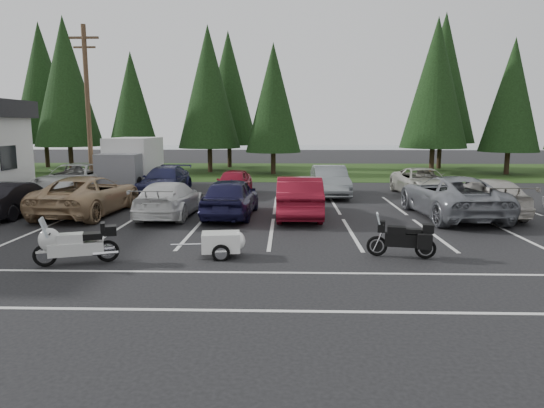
{
  "coord_description": "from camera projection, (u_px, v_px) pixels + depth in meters",
  "views": [
    {
      "loc": [
        1.0,
        -14.96,
        3.55
      ],
      "look_at": [
        0.57,
        -0.5,
        1.23
      ],
      "focal_mm": 32.0,
      "sensor_mm": 36.0,
      "label": 1
    }
  ],
  "objects": [
    {
      "name": "ground",
      "position": [
        255.0,
        240.0,
        15.36
      ],
      "size": [
        120.0,
        120.0,
        0.0
      ],
      "primitive_type": "plane",
      "color": "black",
      "rests_on": "ground"
    },
    {
      "name": "grass_strip",
      "position": [
        274.0,
        171.0,
        39.04
      ],
      "size": [
        80.0,
        16.0,
        0.01
      ],
      "primitive_type": "cube",
      "color": "#223912",
      "rests_on": "ground"
    },
    {
      "name": "lake_water",
      "position": [
        307.0,
        151.0,
        69.52
      ],
      "size": [
        70.0,
        50.0,
        0.02
      ],
      "primitive_type": "cube",
      "color": "slate",
      "rests_on": "ground"
    },
    {
      "name": "utility_pole",
      "position": [
        88.0,
        105.0,
        26.75
      ],
      "size": [
        1.6,
        0.26,
        9.0
      ],
      "color": "#473321",
      "rests_on": "ground"
    },
    {
      "name": "box_truck",
      "position": [
        129.0,
        164.0,
        27.7
      ],
      "size": [
        2.4,
        5.6,
        2.9
      ],
      "primitive_type": null,
      "color": "silver",
      "rests_on": "ground"
    },
    {
      "name": "stall_markings",
      "position": [
        258.0,
        227.0,
        17.33
      ],
      "size": [
        32.0,
        16.0,
        0.01
      ],
      "primitive_type": "cube",
      "color": "silver",
      "rests_on": "ground"
    },
    {
      "name": "conifer_2",
      "position": [
        66.0,
        82.0,
        37.23
      ],
      "size": [
        5.1,
        5.1,
        11.89
      ],
      "color": "#332316",
      "rests_on": "ground"
    },
    {
      "name": "conifer_3",
      "position": [
        132.0,
        103.0,
        35.96
      ],
      "size": [
        3.87,
        3.87,
        9.02
      ],
      "color": "#332316",
      "rests_on": "ground"
    },
    {
      "name": "conifer_4",
      "position": [
        209.0,
        87.0,
        37.07
      ],
      "size": [
        4.8,
        4.8,
        11.17
      ],
      "color": "#332316",
      "rests_on": "ground"
    },
    {
      "name": "conifer_5",
      "position": [
        273.0,
        98.0,
        35.78
      ],
      "size": [
        4.14,
        4.14,
        9.63
      ],
      "color": "#332316",
      "rests_on": "ground"
    },
    {
      "name": "conifer_6",
      "position": [
        436.0,
        83.0,
        35.75
      ],
      "size": [
        4.93,
        4.93,
        11.48
      ],
      "color": "#332316",
      "rests_on": "ground"
    },
    {
      "name": "conifer_7",
      "position": [
        512.0,
        95.0,
        35.44
      ],
      "size": [
        4.27,
        4.27,
        9.94
      ],
      "color": "#332316",
      "rests_on": "ground"
    },
    {
      "name": "conifer_back_a",
      "position": [
        42.0,
        83.0,
        41.46
      ],
      "size": [
        5.28,
        5.28,
        12.3
      ],
      "color": "#332316",
      "rests_on": "ground"
    },
    {
      "name": "conifer_back_b",
      "position": [
        229.0,
        88.0,
        41.55
      ],
      "size": [
        4.97,
        4.97,
        11.58
      ],
      "color": "#332316",
      "rests_on": "ground"
    },
    {
      "name": "conifer_back_c",
      "position": [
        443.0,
        78.0,
        40.21
      ],
      "size": [
        5.5,
        5.5,
        12.81
      ],
      "color": "#332316",
      "rests_on": "ground"
    },
    {
      "name": "car_near_1",
      "position": [
        15.0,
        199.0,
        19.43
      ],
      "size": [
        1.68,
        4.27,
        1.38
      ],
      "primitive_type": "imported",
      "rotation": [
        0.0,
        0.0,
        3.09
      ],
      "color": "black",
      "rests_on": "ground"
    },
    {
      "name": "car_near_2",
      "position": [
        88.0,
        195.0,
        19.72
      ],
      "size": [
        3.03,
        5.86,
        1.58
      ],
      "primitive_type": "imported",
      "rotation": [
        0.0,
        0.0,
        3.07
      ],
      "color": "tan",
      "rests_on": "ground"
    },
    {
      "name": "car_near_3",
      "position": [
        170.0,
        199.0,
        19.24
      ],
      "size": [
        2.17,
        4.91,
        1.4
      ],
      "primitive_type": "imported",
      "rotation": [
        0.0,
        0.0,
        3.1
      ],
      "color": "silver",
      "rests_on": "ground"
    },
    {
      "name": "car_near_4",
      "position": [
        231.0,
        197.0,
        19.19
      ],
      "size": [
        2.1,
        4.71,
        1.57
      ],
      "primitive_type": "imported",
      "rotation": [
        0.0,
        0.0,
        3.09
      ],
      "color": "#18173A",
      "rests_on": "ground"
    },
    {
      "name": "car_near_5",
      "position": [
        299.0,
        197.0,
        19.15
      ],
      "size": [
        1.72,
        4.92,
        1.62
      ],
      "primitive_type": "imported",
      "rotation": [
        0.0,
        0.0,
        3.14
      ],
      "color": "maroon",
      "rests_on": "ground"
    },
    {
      "name": "car_near_6",
      "position": [
        451.0,
        196.0,
        19.12
      ],
      "size": [
        3.09,
        6.08,
        1.65
      ],
      "primitive_type": "imported",
      "rotation": [
        0.0,
        0.0,
        3.2
      ],
      "color": "slate",
      "rests_on": "ground"
    },
    {
      "name": "car_near_7",
      "position": [
        486.0,
        197.0,
        19.58
      ],
      "size": [
        2.2,
        5.18,
        1.49
      ],
      "primitive_type": "imported",
      "rotation": [
        0.0,
        0.0,
        3.12
      ],
      "color": "beige",
      "rests_on": "ground"
    },
    {
      "name": "car_far_0",
      "position": [
        75.0,
        179.0,
        25.4
      ],
      "size": [
        2.69,
        5.81,
        1.61
      ],
      "primitive_type": "imported",
      "rotation": [
        0.0,
        0.0,
        0.0
      ],
      "color": "silver",
      "rests_on": "ground"
    },
    {
      "name": "car_far_1",
      "position": [
        165.0,
        181.0,
        25.46
      ],
      "size": [
        2.22,
        5.07,
        1.45
      ],
      "primitive_type": "imported",
      "rotation": [
        0.0,
        0.0,
        -0.04
      ],
      "color": "#191B3F",
      "rests_on": "ground"
    },
    {
      "name": "car_far_2",
      "position": [
        234.0,
        182.0,
        25.17
      ],
      "size": [
        1.88,
        4.08,
        1.36
      ],
      "primitive_type": "imported",
      "rotation": [
        0.0,
        0.0,
        -0.07
      ],
      "color": "maroon",
      "rests_on": "ground"
    },
    {
      "name": "car_far_3",
      "position": [
        330.0,
        181.0,
        24.95
      ],
      "size": [
        1.82,
        4.76,
        1.55
      ],
      "primitive_type": "imported",
      "rotation": [
        0.0,
        0.0,
        0.04
      ],
      "color": "slate",
      "rests_on": "ground"
    },
    {
      "name": "car_far_4",
      "position": [
        423.0,
        182.0,
        24.92
      ],
      "size": [
        2.49,
        5.19,
        1.43
      ],
      "primitive_type": "imported",
      "rotation": [
        0.0,
        0.0,
        0.02
      ],
      "color": "#B5B3A6",
      "rests_on": "ground"
    },
    {
      "name": "touring_motorcycle",
      "position": [
        76.0,
        240.0,
        12.52
      ],
      "size": [
        2.44,
        1.43,
        1.29
      ],
      "primitive_type": null,
      "rotation": [
        0.0,
        0.0,
        0.33
      ],
      "color": "silver",
      "rests_on": "ground"
    },
    {
      "name": "cargo_trailer",
      "position": [
        221.0,
        245.0,
        13.29
      ],
      "size": [
        1.6,
        1.03,
        0.69
      ],
      "primitive_type": null,
      "rotation": [
        0.0,
        0.0,
        0.13
      ],
      "color": "white",
      "rests_on": "ground"
    },
    {
      "name": "adventure_motorcycle",
      "position": [
        401.0,
        235.0,
        13.19
      ],
      "size": [
        2.14,
        1.1,
        1.24
      ],
      "primitive_type": null,
      "rotation": [
        0.0,
        0.0,
        -0.2
      ],
      "color": "black",
      "rests_on": "ground"
    }
  ]
}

